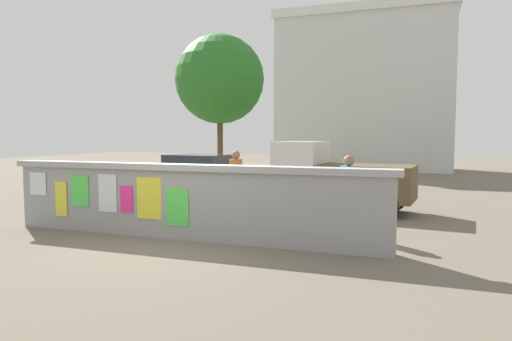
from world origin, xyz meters
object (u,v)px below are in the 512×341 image
object	(u,v)px
motorcycle	(107,197)
person_walking	(348,187)
bicycle_far	(244,214)
person_bystander	(236,175)
tree_roadside	(220,80)
auto_rickshaw_truck	(336,177)
bicycle_near	(169,208)
car_parked	(204,175)

from	to	relation	value
motorcycle	person_walking	world-z (taller)	person_walking
bicycle_far	person_bystander	size ratio (longest dim) A/B	1.05
person_walking	tree_roadside	size ratio (longest dim) A/B	0.25
auto_rickshaw_truck	motorcycle	size ratio (longest dim) A/B	1.97
person_walking	person_bystander	world-z (taller)	same
person_bystander	tree_roadside	bearing A→B (deg)	117.18
motorcycle	bicycle_near	bearing A→B (deg)	-13.09
auto_rickshaw_truck	bicycle_near	distance (m)	4.54
car_parked	person_walking	bearing A→B (deg)	-36.99
motorcycle	tree_roadside	distance (m)	9.58
bicycle_near	person_walking	bearing A→B (deg)	3.14
bicycle_far	person_walking	bearing A→B (deg)	10.73
auto_rickshaw_truck	person_walking	size ratio (longest dim) A/B	2.31
motorcycle	bicycle_far	world-z (taller)	bicycle_far
auto_rickshaw_truck	bicycle_far	bearing A→B (deg)	-112.38
bicycle_near	bicycle_far	bearing A→B (deg)	-5.32
bicycle_near	tree_roadside	size ratio (longest dim) A/B	0.26
motorcycle	tree_roadside	bearing A→B (deg)	95.10
person_walking	person_bystander	bearing A→B (deg)	151.54
bicycle_near	auto_rickshaw_truck	bearing A→B (deg)	43.55
bicycle_near	person_walking	world-z (taller)	person_walking
person_walking	tree_roadside	world-z (taller)	tree_roadside
auto_rickshaw_truck	bicycle_far	world-z (taller)	auto_rickshaw_truck
bicycle_near	tree_roadside	bearing A→B (deg)	107.28
person_bystander	car_parked	bearing A→B (deg)	132.69
car_parked	person_bystander	distance (m)	2.98
car_parked	motorcycle	bearing A→B (deg)	-104.31
auto_rickshaw_truck	tree_roadside	world-z (taller)	tree_roadside
bicycle_near	person_walking	size ratio (longest dim) A/B	1.03
tree_roadside	person_walking	bearing A→B (deg)	-52.48
car_parked	tree_roadside	world-z (taller)	tree_roadside
auto_rickshaw_truck	car_parked	bearing A→B (deg)	167.15
motorcycle	bicycle_near	distance (m)	2.14
car_parked	bicycle_far	world-z (taller)	car_parked
bicycle_far	tree_roadside	world-z (taller)	tree_roadside
motorcycle	car_parked	bearing A→B (deg)	75.69
auto_rickshaw_truck	person_bystander	xyz separation A→B (m)	(-2.41, -1.18, 0.09)
person_bystander	motorcycle	bearing A→B (deg)	-153.77
bicycle_far	tree_roadside	size ratio (longest dim) A/B	0.27
car_parked	bicycle_far	distance (m)	5.29
bicycle_far	tree_roadside	bearing A→B (deg)	117.02
bicycle_far	person_walking	world-z (taller)	person_walking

